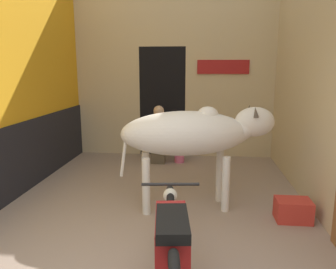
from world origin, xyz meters
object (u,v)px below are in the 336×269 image
(shopkeeper_seated, at_px, (159,133))
(plastic_stool, at_px, (179,153))
(crate, at_px, (293,210))
(motorcycle_near, at_px, (172,240))
(cow, at_px, (194,134))

(shopkeeper_seated, relative_size, plastic_stool, 3.07)
(plastic_stool, bearing_deg, crate, -56.86)
(motorcycle_near, xyz_separation_m, crate, (1.44, 1.47, -0.32))
(cow, distance_m, motorcycle_near, 1.87)
(cow, xyz_separation_m, shopkeeper_seated, (-0.77, 2.20, -0.44))
(motorcycle_near, xyz_separation_m, shopkeeper_seated, (-0.64, 3.97, 0.16))
(shopkeeper_seated, relative_size, crate, 2.69)
(cow, height_order, motorcycle_near, cow)
(cow, height_order, shopkeeper_seated, cow)
(shopkeeper_seated, xyz_separation_m, crate, (2.07, -2.50, -0.48))
(cow, distance_m, shopkeeper_seated, 2.37)
(plastic_stool, relative_size, crate, 0.88)
(shopkeeper_seated, distance_m, crate, 3.28)
(motorcycle_near, bearing_deg, plastic_stool, 92.94)
(shopkeeper_seated, xyz_separation_m, plastic_stool, (0.43, 0.02, -0.41))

